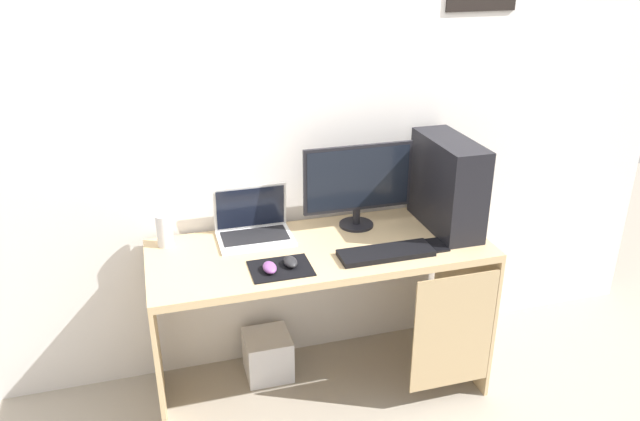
# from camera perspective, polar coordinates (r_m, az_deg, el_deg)

# --- Properties ---
(ground_plane) EXTENTS (8.00, 8.00, 0.00)m
(ground_plane) POSITION_cam_1_polar(r_m,az_deg,el_deg) (3.23, 0.00, -15.77)
(ground_plane) COLOR #9E9384
(wall_back) EXTENTS (4.00, 0.05, 2.60)m
(wall_back) POSITION_cam_1_polar(r_m,az_deg,el_deg) (2.92, -1.86, 8.83)
(wall_back) COLOR silver
(wall_back) RESTS_ON ground_plane
(desk) EXTENTS (1.54, 0.61, 0.78)m
(desk) POSITION_cam_1_polar(r_m,az_deg,el_deg) (2.87, 0.46, -6.18)
(desk) COLOR tan
(desk) RESTS_ON ground_plane
(pc_tower) EXTENTS (0.18, 0.47, 0.44)m
(pc_tower) POSITION_cam_1_polar(r_m,az_deg,el_deg) (2.97, 11.69, 2.40)
(pc_tower) COLOR black
(pc_tower) RESTS_ON desk
(monitor) EXTENTS (0.53, 0.17, 0.41)m
(monitor) POSITION_cam_1_polar(r_m,az_deg,el_deg) (2.91, 3.52, 2.53)
(monitor) COLOR black
(monitor) RESTS_ON desk
(laptop) EXTENTS (0.34, 0.24, 0.23)m
(laptop) POSITION_cam_1_polar(r_m,az_deg,el_deg) (2.89, -6.13, -1.59)
(laptop) COLOR white
(laptop) RESTS_ON desk
(speaker) EXTENTS (0.07, 0.07, 0.15)m
(speaker) POSITION_cam_1_polar(r_m,az_deg,el_deg) (2.86, -14.17, -1.81)
(speaker) COLOR silver
(speaker) RESTS_ON desk
(keyboard) EXTENTS (0.42, 0.14, 0.02)m
(keyboard) POSITION_cam_1_polar(r_m,az_deg,el_deg) (2.73, 6.10, -3.91)
(keyboard) COLOR black
(keyboard) RESTS_ON desk
(mousepad) EXTENTS (0.26, 0.20, 0.00)m
(mousepad) POSITION_cam_1_polar(r_m,az_deg,el_deg) (2.62, -3.65, -5.35)
(mousepad) COLOR black
(mousepad) RESTS_ON desk
(mouse_left) EXTENTS (0.06, 0.10, 0.03)m
(mouse_left) POSITION_cam_1_polar(r_m,az_deg,el_deg) (2.63, -2.75, -4.74)
(mouse_left) COLOR #232326
(mouse_left) RESTS_ON mousepad
(mouse_right) EXTENTS (0.06, 0.10, 0.03)m
(mouse_right) POSITION_cam_1_polar(r_m,az_deg,el_deg) (2.59, -4.67, -5.27)
(mouse_right) COLOR #8C4C99
(mouse_right) RESTS_ON mousepad
(cell_phone) EXTENTS (0.07, 0.13, 0.01)m
(cell_phone) POSITION_cam_1_polar(r_m,az_deg,el_deg) (2.85, 10.74, -3.16)
(cell_phone) COLOR black
(cell_phone) RESTS_ON desk
(subwoofer) EXTENTS (0.23, 0.23, 0.23)m
(subwoofer) POSITION_cam_1_polar(r_m,az_deg,el_deg) (3.24, -4.85, -13.13)
(subwoofer) COLOR silver
(subwoofer) RESTS_ON ground_plane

